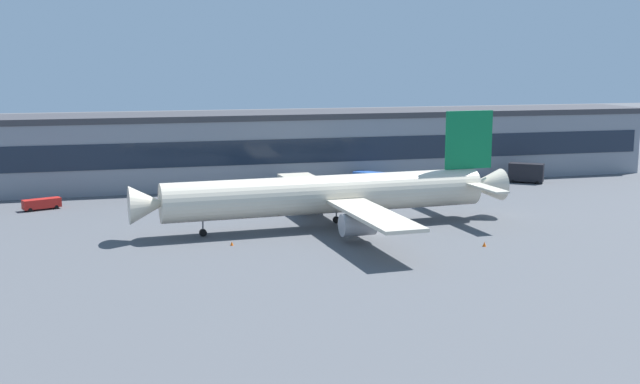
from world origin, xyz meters
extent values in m
plane|color=#4C4F54|center=(0.00, 0.00, 0.00)|extent=(600.00, 600.00, 0.00)
cube|color=gray|center=(0.00, 52.68, 6.90)|extent=(158.36, 17.06, 13.80)
cube|color=#38383D|center=(0.00, 52.68, 14.40)|extent=(161.53, 17.40, 1.20)
cube|color=#192333|center=(0.00, 44.10, 7.59)|extent=(155.19, 0.16, 4.97)
cylinder|color=beige|center=(-6.38, 5.76, 5.30)|extent=(51.35, 8.74, 5.94)
cone|color=beige|center=(-33.67, 4.25, 5.30)|extent=(5.64, 5.92, 5.64)
cone|color=beige|center=(21.21, 7.28, 5.30)|extent=(6.81, 5.69, 5.34)
cube|color=#0C723F|center=(18.13, 7.11, 13.02)|extent=(8.32, 0.96, 9.50)
cube|color=beige|center=(17.99, 0.56, 6.19)|extent=(2.98, 10.80, 0.30)
cube|color=beige|center=(17.28, 13.60, 6.19)|extent=(2.98, 10.80, 0.30)
cube|color=beige|center=(-3.59, -8.57, 4.71)|extent=(7.26, 23.29, 0.50)
cube|color=beige|center=(-5.18, 20.31, 4.71)|extent=(7.26, 23.29, 0.50)
cylinder|color=#99999E|center=(-4.77, -5.19, 2.67)|extent=(5.07, 3.53, 3.26)
cylinder|color=#99999E|center=(-5.99, 16.81, 2.67)|extent=(5.07, 3.53, 3.26)
cylinder|color=black|center=(-25.77, 4.69, 0.55)|extent=(1.13, 0.56, 1.10)
cylinder|color=slate|center=(-25.77, 4.69, 1.99)|extent=(0.24, 0.24, 2.33)
cylinder|color=black|center=(-3.68, 3.23, 0.55)|extent=(1.13, 0.56, 1.10)
cylinder|color=slate|center=(-3.68, 3.23, 1.99)|extent=(0.24, 0.24, 2.33)
cylinder|color=black|center=(-3.97, 8.57, 0.55)|extent=(1.13, 0.56, 1.10)
cylinder|color=slate|center=(-3.97, 8.57, 1.99)|extent=(0.24, 0.24, 2.33)
cube|color=#2651A5|center=(12.78, 39.00, 1.85)|extent=(7.89, 7.95, 3.00)
cube|color=black|center=(11.16, 40.64, 2.45)|extent=(3.90, 3.90, 0.75)
cylinder|color=black|center=(9.82, 40.21, 0.35)|extent=(0.71, 0.71, 0.70)
cylinder|color=black|center=(11.62, 41.98, 0.35)|extent=(0.71, 0.71, 0.70)
cylinder|color=black|center=(13.95, 36.02, 0.35)|extent=(0.71, 0.71, 0.70)
cylinder|color=black|center=(15.75, 37.79, 0.35)|extent=(0.71, 0.71, 0.70)
cube|color=red|center=(-50.73, 32.68, 1.15)|extent=(6.69, 4.13, 1.60)
cube|color=black|center=(-49.09, 33.30, 1.47)|extent=(2.75, 2.51, 0.40)
cylinder|color=black|center=(-48.96, 34.31, 0.35)|extent=(0.76, 0.53, 0.70)
cylinder|color=black|center=(-48.32, 32.62, 0.35)|extent=(0.76, 0.53, 0.70)
cylinder|color=black|center=(-53.15, 32.73, 0.35)|extent=(0.76, 0.53, 0.70)
cylinder|color=black|center=(-52.51, 31.04, 0.35)|extent=(0.76, 0.53, 0.70)
cube|color=black|center=(46.74, 37.99, 2.25)|extent=(7.32, 6.41, 3.80)
cube|color=black|center=(45.16, 39.18, 3.01)|extent=(3.45, 3.43, 0.95)
cylinder|color=black|center=(44.03, 38.57, 0.35)|extent=(0.74, 0.66, 0.70)
cylinder|color=black|center=(45.43, 40.44, 0.35)|extent=(0.74, 0.66, 0.70)
cylinder|color=black|center=(48.05, 35.54, 0.35)|extent=(0.74, 0.66, 0.70)
cylinder|color=black|center=(49.46, 37.41, 0.35)|extent=(0.74, 0.66, 0.70)
cube|color=white|center=(-4.65, 38.02, 1.45)|extent=(5.52, 4.80, 2.20)
cube|color=black|center=(-5.81, 37.19, 1.89)|extent=(2.65, 2.70, 0.55)
cylinder|color=black|center=(-5.56, 36.16, 0.35)|extent=(0.74, 0.65, 0.70)
cylinder|color=black|center=(-6.70, 37.77, 0.35)|extent=(0.74, 0.65, 0.70)
cylinder|color=black|center=(-2.59, 38.26, 0.35)|extent=(0.74, 0.65, 0.70)
cylinder|color=black|center=(-3.73, 39.88, 0.35)|extent=(0.74, 0.65, 0.70)
cone|color=#F2590C|center=(-22.48, -2.16, 0.29)|extent=(0.46, 0.46, 0.58)
cone|color=#F2590C|center=(11.82, -11.90, 0.34)|extent=(0.54, 0.54, 0.67)
camera|label=1|loc=(-37.82, -108.08, 25.93)|focal=43.32mm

